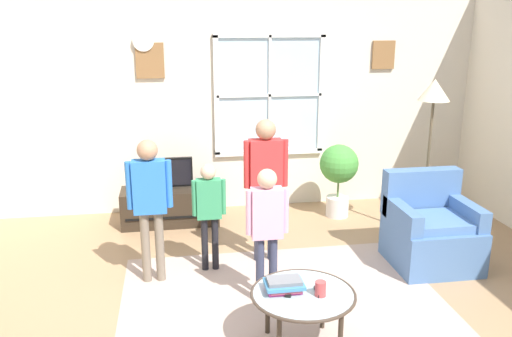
# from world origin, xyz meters

# --- Properties ---
(ground_plane) EXTENTS (6.51, 6.06, 0.02)m
(ground_plane) POSITION_xyz_m (0.00, 0.00, -0.01)
(ground_plane) COLOR #9E7A56
(back_wall) EXTENTS (5.91, 0.17, 2.69)m
(back_wall) POSITION_xyz_m (0.01, 2.79, 1.35)
(back_wall) COLOR beige
(back_wall) RESTS_ON ground_plane
(area_rug) EXTENTS (2.68, 2.34, 0.01)m
(area_rug) POSITION_xyz_m (0.07, 0.17, 0.00)
(area_rug) COLOR tan
(area_rug) RESTS_ON ground_plane
(tv_stand) EXTENTS (1.10, 0.43, 0.42)m
(tv_stand) POSITION_xyz_m (-0.84, 2.27, 0.21)
(tv_stand) COLOR #2D2319
(tv_stand) RESTS_ON ground_plane
(television) EXTENTS (0.54, 0.08, 0.37)m
(television) POSITION_xyz_m (-0.84, 2.27, 0.61)
(television) COLOR #4C4C4C
(television) RESTS_ON tv_stand
(armchair) EXTENTS (0.76, 0.74, 0.87)m
(armchair) POSITION_xyz_m (1.61, 0.83, 0.33)
(armchair) COLOR #476B9E
(armchair) RESTS_ON ground_plane
(coffee_table) EXTENTS (0.74, 0.74, 0.43)m
(coffee_table) POSITION_xyz_m (0.07, -0.32, 0.40)
(coffee_table) COLOR #99B2B7
(coffee_table) RESTS_ON ground_plane
(book_stack) EXTENTS (0.27, 0.20, 0.09)m
(book_stack) POSITION_xyz_m (-0.05, -0.27, 0.48)
(book_stack) COLOR #C53597
(book_stack) RESTS_ON coffee_table
(cup) EXTENTS (0.08, 0.08, 0.11)m
(cup) POSITION_xyz_m (0.18, -0.37, 0.48)
(cup) COLOR #BF3F3F
(cup) RESTS_ON coffee_table
(remote_near_books) EXTENTS (0.04, 0.14, 0.02)m
(remote_near_books) POSITION_xyz_m (0.18, -0.34, 0.44)
(remote_near_books) COLOR black
(remote_near_books) RESTS_ON coffee_table
(remote_near_cup) EXTENTS (0.09, 0.14, 0.02)m
(remote_near_cup) POSITION_xyz_m (-0.02, -0.30, 0.44)
(remote_near_cup) COLOR black
(remote_near_cup) RESTS_ON coffee_table
(person_red_shirt) EXTENTS (0.42, 0.19, 1.40)m
(person_red_shirt) POSITION_xyz_m (0.07, 1.14, 0.88)
(person_red_shirt) COLOR #333851
(person_red_shirt) RESTS_ON ground_plane
(person_blue_shirt) EXTENTS (0.39, 0.18, 1.30)m
(person_blue_shirt) POSITION_xyz_m (-1.00, 0.88, 0.81)
(person_blue_shirt) COLOR #726656
(person_blue_shirt) RESTS_ON ground_plane
(person_pink_shirt) EXTENTS (0.35, 0.16, 1.15)m
(person_pink_shirt) POSITION_xyz_m (-0.06, 0.35, 0.72)
(person_pink_shirt) COLOR #333851
(person_pink_shirt) RESTS_ON ground_plane
(person_green_shirt) EXTENTS (0.31, 0.14, 1.03)m
(person_green_shirt) POSITION_xyz_m (-0.48, 1.02, 0.64)
(person_green_shirt) COLOR black
(person_green_shirt) RESTS_ON ground_plane
(potted_plant_by_window) EXTENTS (0.45, 0.45, 0.87)m
(potted_plant_by_window) POSITION_xyz_m (1.13, 2.20, 0.56)
(potted_plant_by_window) COLOR silver
(potted_plant_by_window) RESTS_ON ground_plane
(floor_lamp) EXTENTS (0.32, 0.32, 1.70)m
(floor_lamp) POSITION_xyz_m (1.87, 1.48, 1.42)
(floor_lamp) COLOR black
(floor_lamp) RESTS_ON ground_plane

